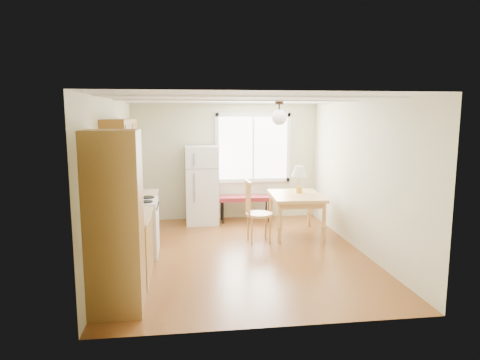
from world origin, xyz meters
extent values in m
cube|color=#5B2F12|center=(0.00, 0.00, 0.00)|extent=(4.60, 5.60, 0.12)
cube|color=white|center=(0.00, 0.00, 2.50)|extent=(4.60, 5.60, 0.12)
cube|color=beige|center=(0.00, 2.50, 1.25)|extent=(4.60, 0.10, 2.50)
cube|color=beige|center=(0.00, -2.50, 1.25)|extent=(4.60, 0.10, 2.50)
cube|color=beige|center=(-2.00, 0.00, 1.25)|extent=(0.10, 5.60, 2.50)
cube|color=beige|center=(2.00, 0.00, 1.25)|extent=(0.10, 5.60, 2.50)
cube|color=brown|center=(-1.70, -1.85, 1.05)|extent=(0.60, 0.60, 2.10)
cube|color=brown|center=(-1.70, -0.85, 0.43)|extent=(0.60, 1.10, 0.86)
cube|color=tan|center=(-1.69, -0.85, 0.88)|extent=(0.62, 1.14, 0.04)
cube|color=white|center=(-1.68, 0.20, 0.45)|extent=(0.65, 0.76, 0.90)
cube|color=brown|center=(-1.70, 0.95, 0.43)|extent=(0.60, 0.60, 0.86)
cube|color=brown|center=(-1.83, -0.15, 1.85)|extent=(0.33, 1.60, 0.70)
cube|color=white|center=(0.60, 2.48, 1.55)|extent=(1.50, 0.02, 1.35)
cylinder|color=black|center=(0.70, 0.40, 2.46)|extent=(0.14, 0.14, 0.06)
cylinder|color=black|center=(0.70, 0.40, 2.36)|extent=(0.03, 0.03, 0.16)
sphere|color=white|center=(0.70, 0.40, 2.22)|extent=(0.26, 0.26, 0.26)
cube|color=white|center=(-0.54, 2.12, 0.81)|extent=(0.68, 0.68, 1.62)
cube|color=gray|center=(-0.54, 1.79, 1.19)|extent=(0.67, 0.02, 0.02)
cube|color=gray|center=(-0.70, 1.77, 0.97)|extent=(0.03, 0.03, 0.97)
cube|color=maroon|center=(0.38, 2.17, 0.50)|extent=(1.19, 0.47, 0.09)
cylinder|color=black|center=(-0.11, 2.00, 0.23)|extent=(0.04, 0.04, 0.45)
cylinder|color=black|center=(0.87, 2.00, 0.23)|extent=(0.04, 0.04, 0.45)
cylinder|color=black|center=(-0.11, 2.33, 0.23)|extent=(0.04, 0.04, 0.45)
cylinder|color=black|center=(0.87, 2.33, 0.23)|extent=(0.04, 0.04, 0.45)
cube|color=#B78846|center=(1.18, 1.00, 0.75)|extent=(1.01, 1.30, 0.06)
cube|color=#B78846|center=(1.18, 1.00, 0.67)|extent=(0.90, 1.19, 0.10)
cylinder|color=#B78846|center=(0.75, 0.47, 0.36)|extent=(0.07, 0.07, 0.72)
cylinder|color=#B78846|center=(1.54, 0.42, 0.36)|extent=(0.07, 0.07, 0.72)
cylinder|color=#B78846|center=(0.82, 1.57, 0.36)|extent=(0.07, 0.07, 0.72)
cylinder|color=#B78846|center=(1.61, 1.52, 0.36)|extent=(0.07, 0.07, 0.72)
cylinder|color=#B78846|center=(0.41, 0.65, 0.50)|extent=(0.49, 0.49, 0.05)
cylinder|color=#B78846|center=(0.25, 0.48, 0.25)|extent=(0.04, 0.04, 0.50)
cylinder|color=#B78846|center=(0.58, 0.49, 0.25)|extent=(0.04, 0.04, 0.50)
cylinder|color=#B78846|center=(0.24, 0.81, 0.25)|extent=(0.04, 0.04, 0.50)
cylinder|color=#B78846|center=(0.57, 0.82, 0.25)|extent=(0.04, 0.04, 0.50)
cylinder|color=gold|center=(1.28, 1.16, 0.84)|extent=(0.14, 0.14, 0.12)
cylinder|color=gold|center=(1.28, 1.16, 1.00)|extent=(0.02, 0.02, 0.20)
cone|color=silver|center=(1.28, 1.16, 1.20)|extent=(0.30, 0.30, 0.20)
cube|color=black|center=(-1.72, -0.94, 0.94)|extent=(0.23, 0.26, 0.08)
cube|color=black|center=(-1.72, -1.03, 1.12)|extent=(0.19, 0.11, 0.28)
cylinder|color=black|center=(-1.72, -0.89, 1.04)|extent=(0.14, 0.14, 0.12)
cylinder|color=red|center=(-1.73, -0.40, 0.98)|extent=(0.12, 0.12, 0.16)
sphere|color=red|center=(-1.73, -0.40, 1.09)|extent=(0.06, 0.06, 0.06)
camera|label=1|loc=(-0.91, -6.72, 2.26)|focal=32.00mm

